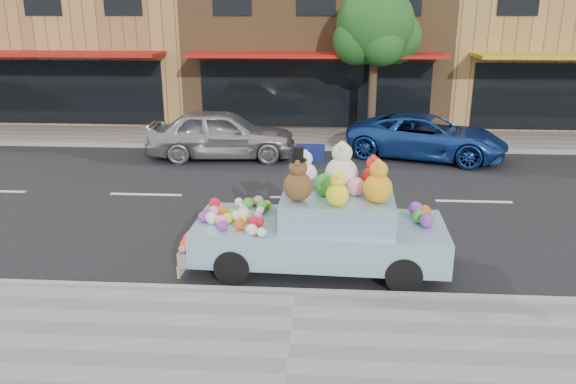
# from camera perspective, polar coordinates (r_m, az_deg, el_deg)

# --- Properties ---
(ground) EXTENTS (120.00, 120.00, 0.00)m
(ground) POSITION_cam_1_polar(r_m,az_deg,el_deg) (13.68, 1.92, -0.62)
(ground) COLOR black
(ground) RESTS_ON ground
(near_sidewalk) EXTENTS (60.00, 3.00, 0.12)m
(near_sidewalk) POSITION_cam_1_polar(r_m,az_deg,el_deg) (7.76, 0.16, -15.50)
(near_sidewalk) COLOR gray
(near_sidewalk) RESTS_ON ground
(far_sidewalk) EXTENTS (60.00, 3.00, 0.12)m
(far_sidewalk) POSITION_cam_1_polar(r_m,az_deg,el_deg) (19.94, 2.59, 5.45)
(far_sidewalk) COLOR gray
(far_sidewalk) RESTS_ON ground
(near_kerb) EXTENTS (60.00, 0.12, 0.13)m
(near_kerb) POSITION_cam_1_polar(r_m,az_deg,el_deg) (9.04, 0.78, -10.26)
(near_kerb) COLOR gray
(near_kerb) RESTS_ON ground
(far_kerb) EXTENTS (60.00, 0.12, 0.13)m
(far_kerb) POSITION_cam_1_polar(r_m,az_deg,el_deg) (18.47, 2.47, 4.47)
(far_kerb) COLOR gray
(far_kerb) RESTS_ON ground
(storefront_left) EXTENTS (10.00, 9.80, 7.30)m
(storefront_left) POSITION_cam_1_polar(r_m,az_deg,el_deg) (27.04, -19.53, 15.40)
(storefront_left) COLOR #A77F46
(storefront_left) RESTS_ON ground
(storefront_mid) EXTENTS (10.00, 9.80, 7.30)m
(storefront_mid) POSITION_cam_1_polar(r_m,az_deg,el_deg) (24.96, 3.02, 16.23)
(storefront_mid) COLOR brown
(storefront_mid) RESTS_ON ground
(storefront_right) EXTENTS (10.00, 9.80, 7.30)m
(storefront_right) POSITION_cam_1_polar(r_m,az_deg,el_deg) (26.73, 25.77, 14.67)
(storefront_right) COLOR #A77F46
(storefront_right) RESTS_ON ground
(street_tree) EXTENTS (3.00, 2.70, 5.22)m
(street_tree) POSITION_cam_1_polar(r_m,az_deg,el_deg) (19.60, 8.91, 15.77)
(street_tree) COLOR #38281C
(street_tree) RESTS_ON ground
(car_silver) EXTENTS (4.59, 2.10, 1.52)m
(car_silver) POSITION_cam_1_polar(r_m,az_deg,el_deg) (17.42, -6.73, 5.89)
(car_silver) COLOR #A1A1A6
(car_silver) RESTS_ON ground
(car_blue) EXTENTS (5.24, 3.57, 1.33)m
(car_blue) POSITION_cam_1_polar(r_m,az_deg,el_deg) (17.89, 13.90, 5.49)
(car_blue) COLOR #1B4196
(car_blue) RESTS_ON ground
(art_car) EXTENTS (4.55, 1.92, 2.26)m
(art_car) POSITION_cam_1_polar(r_m,az_deg,el_deg) (9.78, 3.37, -3.36)
(art_car) COLOR black
(art_car) RESTS_ON ground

